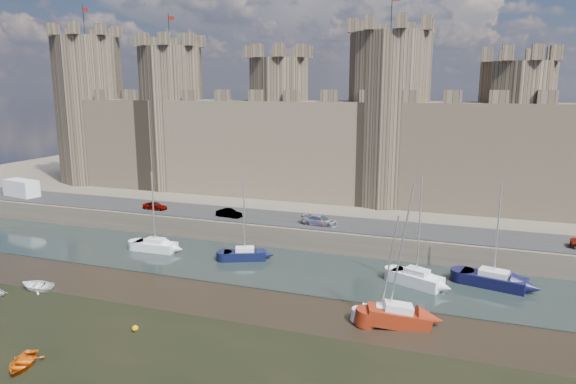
% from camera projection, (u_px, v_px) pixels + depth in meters
% --- Properties ---
extents(water_channel, '(160.00, 12.00, 0.08)m').
position_uv_depth(water_channel, '(325.00, 273.00, 51.65)').
color(water_channel, black).
rests_on(water_channel, ground).
extents(quay, '(160.00, 60.00, 2.50)m').
position_uv_depth(quay, '(384.00, 193.00, 84.64)').
color(quay, '#4C443A').
rests_on(quay, ground).
extents(road, '(160.00, 7.00, 0.10)m').
position_uv_depth(road, '(348.00, 225.00, 60.38)').
color(road, black).
rests_on(road, quay).
extents(castle, '(108.50, 11.00, 29.00)m').
position_uv_depth(castle, '(368.00, 136.00, 71.69)').
color(castle, '#42382B').
rests_on(castle, quay).
extents(car_0, '(3.33, 1.43, 1.12)m').
position_uv_depth(car_0, '(155.00, 206.00, 67.64)').
color(car_0, gray).
rests_on(car_0, quay).
extents(car_1, '(3.43, 1.55, 1.09)m').
position_uv_depth(car_1, '(229.00, 213.00, 63.74)').
color(car_1, gray).
rests_on(car_1, quay).
extents(car_2, '(4.30, 1.95, 1.22)m').
position_uv_depth(car_2, '(320.00, 220.00, 60.03)').
color(car_2, gray).
rests_on(car_2, quay).
extents(van, '(6.10, 3.40, 2.51)m').
position_uv_depth(van, '(21.00, 188.00, 75.87)').
color(van, white).
rests_on(van, quay).
extents(sailboat_0, '(4.94, 2.00, 9.16)m').
position_uv_depth(sailboat_0, '(155.00, 245.00, 58.48)').
color(sailboat_0, silver).
rests_on(sailboat_0, ground).
extents(sailboat_1, '(4.77, 3.39, 8.92)m').
position_uv_depth(sailboat_1, '(245.00, 254.00, 55.41)').
color(sailboat_1, black).
rests_on(sailboat_1, ground).
extents(sailboat_2, '(5.18, 3.64, 10.42)m').
position_uv_depth(sailboat_2, '(417.00, 278.00, 48.18)').
color(sailboat_2, white).
rests_on(sailboat_2, ground).
extents(sailboat_3, '(6.10, 3.52, 10.06)m').
position_uv_depth(sailboat_3, '(493.00, 279.00, 47.94)').
color(sailboat_3, black).
rests_on(sailboat_3, ground).
extents(sailboat_4, '(5.22, 3.15, 11.44)m').
position_uv_depth(sailboat_4, '(398.00, 316.00, 40.17)').
color(sailboat_4, maroon).
rests_on(sailboat_4, ground).
extents(sailboat_5, '(4.33, 2.23, 8.92)m').
position_uv_depth(sailboat_5, '(387.00, 315.00, 40.59)').
color(sailboat_5, silver).
rests_on(sailboat_5, ground).
extents(dinghy_0, '(3.10, 3.60, 0.63)m').
position_uv_depth(dinghy_0, '(22.00, 363.00, 34.25)').
color(dinghy_0, '#C6540B').
rests_on(dinghy_0, ground).
extents(dinghy_3, '(1.66, 1.55, 0.71)m').
position_uv_depth(dinghy_3, '(0.00, 292.00, 45.99)').
color(dinghy_3, silver).
rests_on(dinghy_3, ground).
extents(dinghy_6, '(3.31, 2.46, 0.66)m').
position_uv_depth(dinghy_6, '(37.00, 286.00, 47.45)').
color(dinghy_6, white).
rests_on(dinghy_6, ground).
extents(buoy_1, '(0.49, 0.49, 0.49)m').
position_uv_depth(buoy_1, '(135.00, 328.00, 39.32)').
color(buoy_1, orange).
rests_on(buoy_1, ground).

